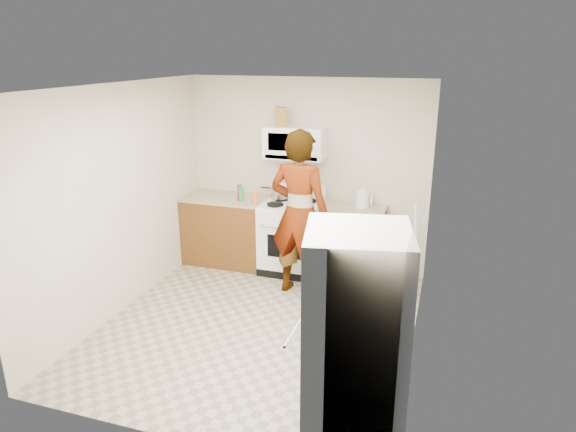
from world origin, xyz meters
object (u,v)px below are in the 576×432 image
at_px(microwave, 295,143).
at_px(person, 299,214).
at_px(fridge, 354,344).
at_px(gas_range, 292,236).
at_px(saucepan, 280,192).
at_px(kettle, 362,199).

height_order(microwave, person, person).
bearing_deg(fridge, gas_range, 103.85).
distance_m(person, saucepan, 0.89).
distance_m(person, kettle, 0.93).
relative_size(microwave, kettle, 3.76).
height_order(gas_range, kettle, kettle).
xyz_separation_m(person, kettle, (0.61, 0.70, 0.04)).
relative_size(person, saucepan, 7.90).
bearing_deg(microwave, fridge, -65.67).
height_order(microwave, fridge, microwave).
xyz_separation_m(gas_range, microwave, (0.00, 0.13, 1.21)).
relative_size(gas_range, kettle, 5.59).
xyz_separation_m(microwave, fridge, (1.37, -3.03, -0.85)).
xyz_separation_m(kettle, saucepan, (-1.10, 0.05, -0.01)).
distance_m(microwave, saucepan, 0.71).
xyz_separation_m(person, saucepan, (-0.49, 0.75, 0.03)).
bearing_deg(gas_range, saucepan, 143.81).
xyz_separation_m(gas_range, kettle, (0.89, 0.11, 0.55)).
height_order(microwave, kettle, microwave).
height_order(gas_range, fridge, fridge).
height_order(microwave, saucepan, microwave).
distance_m(kettle, saucepan, 1.10).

